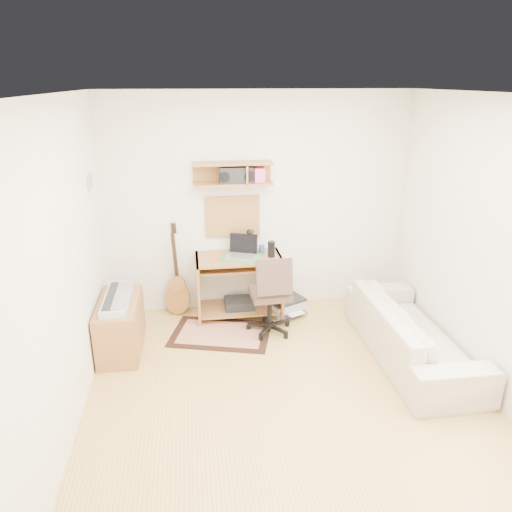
{
  "coord_description": "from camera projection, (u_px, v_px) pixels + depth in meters",
  "views": [
    {
      "loc": [
        -0.78,
        -3.53,
        2.7
      ],
      "look_at": [
        -0.15,
        1.05,
        1.0
      ],
      "focal_mm": 33.82,
      "sensor_mm": 36.0,
      "label": 1
    }
  ],
  "objects": [
    {
      "name": "floor",
      "position": [
        289.0,
        400.0,
        4.31
      ],
      "size": [
        3.6,
        4.0,
        0.01
      ],
      "primitive_type": "cube",
      "color": "tan",
      "rests_on": "ground"
    },
    {
      "name": "ceiling",
      "position": [
        297.0,
        93.0,
        3.41
      ],
      "size": [
        3.6,
        4.0,
        0.01
      ],
      "primitive_type": "cube",
      "color": "white",
      "rests_on": "ground"
    },
    {
      "name": "back_wall",
      "position": [
        257.0,
        204.0,
        5.73
      ],
      "size": [
        3.6,
        0.01,
        2.6
      ],
      "primitive_type": "cube",
      "color": "silver",
      "rests_on": "ground"
    },
    {
      "name": "left_wall",
      "position": [
        58.0,
        277.0,
        3.63
      ],
      "size": [
        0.01,
        4.0,
        2.6
      ],
      "primitive_type": "cube",
      "color": "silver",
      "rests_on": "ground"
    },
    {
      "name": "right_wall",
      "position": [
        500.0,
        254.0,
        4.1
      ],
      "size": [
        0.01,
        4.0,
        2.6
      ],
      "primitive_type": "cube",
      "color": "silver",
      "rests_on": "ground"
    },
    {
      "name": "wall_shelf",
      "position": [
        233.0,
        173.0,
        5.43
      ],
      "size": [
        0.9,
        0.25,
        0.26
      ],
      "primitive_type": "cube",
      "color": "#9D6637",
      "rests_on": "back_wall"
    },
    {
      "name": "cork_board",
      "position": [
        233.0,
        216.0,
        5.71
      ],
      "size": [
        0.64,
        0.03,
        0.49
      ],
      "primitive_type": "cube",
      "color": "tan",
      "rests_on": "back_wall"
    },
    {
      "name": "wall_photo",
      "position": [
        90.0,
        182.0,
        4.88
      ],
      "size": [
        0.02,
        0.2,
        0.15
      ],
      "primitive_type": "cube",
      "color": "#4C8CBF",
      "rests_on": "left_wall"
    },
    {
      "name": "desk",
      "position": [
        239.0,
        286.0,
        5.75
      ],
      "size": [
        1.0,
        0.55,
        0.75
      ],
      "primitive_type": null,
      "color": "#9D6637",
      "rests_on": "floor"
    },
    {
      "name": "laptop",
      "position": [
        241.0,
        247.0,
        5.56
      ],
      "size": [
        0.43,
        0.43,
        0.25
      ],
      "primitive_type": null,
      "rotation": [
        0.0,
        0.0,
        -0.37
      ],
      "color": "silver",
      "rests_on": "desk"
    },
    {
      "name": "speaker",
      "position": [
        271.0,
        249.0,
        5.59
      ],
      "size": [
        0.08,
        0.08,
        0.19
      ],
      "primitive_type": "cylinder",
      "color": "black",
      "rests_on": "desk"
    },
    {
      "name": "desk_lamp",
      "position": [
        253.0,
        240.0,
        5.73
      ],
      "size": [
        0.1,
        0.1,
        0.3
      ],
      "primitive_type": null,
      "color": "black",
      "rests_on": "desk"
    },
    {
      "name": "pencil_cup",
      "position": [
        262.0,
        249.0,
        5.74
      ],
      "size": [
        0.07,
        0.07,
        0.1
      ],
      "primitive_type": "cylinder",
      "color": "#325298",
      "rests_on": "desk"
    },
    {
      "name": "boombox",
      "position": [
        236.0,
        175.0,
        5.44
      ],
      "size": [
        0.38,
        0.17,
        0.19
      ],
      "primitive_type": "cube",
      "color": "black",
      "rests_on": "wall_shelf"
    },
    {
      "name": "rug",
      "position": [
        221.0,
        334.0,
        5.42
      ],
      "size": [
        1.24,
        0.99,
        0.01
      ],
      "primitive_type": "cube",
      "rotation": [
        0.0,
        0.0,
        -0.27
      ],
      "color": "#D5B78E",
      "rests_on": "floor"
    },
    {
      "name": "task_chair",
      "position": [
        270.0,
        293.0,
        5.33
      ],
      "size": [
        0.51,
        0.51,
        0.95
      ],
      "primitive_type": null,
      "rotation": [
        0.0,
        0.0,
        0.06
      ],
      "color": "#3E2C25",
      "rests_on": "floor"
    },
    {
      "name": "cabinet",
      "position": [
        120.0,
        325.0,
        5.05
      ],
      "size": [
        0.4,
        0.9,
        0.55
      ],
      "primitive_type": "cube",
      "color": "#9D6637",
      "rests_on": "floor"
    },
    {
      "name": "music_keyboard",
      "position": [
        117.0,
        299.0,
        4.94
      ],
      "size": [
        0.25,
        0.79,
        0.07
      ],
      "primitive_type": "cube",
      "color": "#B2B5BA",
      "rests_on": "cabinet"
    },
    {
      "name": "guitar",
      "position": [
        176.0,
        270.0,
        5.72
      ],
      "size": [
        0.33,
        0.24,
        1.13
      ],
      "primitive_type": null,
      "rotation": [
        0.0,
        0.0,
        -0.19
      ],
      "color": "#A56E32",
      "rests_on": "floor"
    },
    {
      "name": "waste_basket",
      "position": [
        116.0,
        336.0,
        5.12
      ],
      "size": [
        0.29,
        0.29,
        0.26
      ],
      "primitive_type": "cylinder",
      "rotation": [
        0.0,
        0.0,
        0.43
      ],
      "color": "white",
      "rests_on": "floor"
    },
    {
      "name": "printer",
      "position": [
        285.0,
        305.0,
        5.93
      ],
      "size": [
        0.55,
        0.51,
        0.17
      ],
      "primitive_type": "cube",
      "rotation": [
        0.0,
        0.0,
        0.43
      ],
      "color": "#A5A8AA",
      "rests_on": "floor"
    },
    {
      "name": "sofa",
      "position": [
        412.0,
        323.0,
        4.87
      ],
      "size": [
        0.57,
        1.96,
        0.77
      ],
      "primitive_type": "imported",
      "rotation": [
        0.0,
        0.0,
        1.57
      ],
      "color": "#C2B69A",
      "rests_on": "floor"
    }
  ]
}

